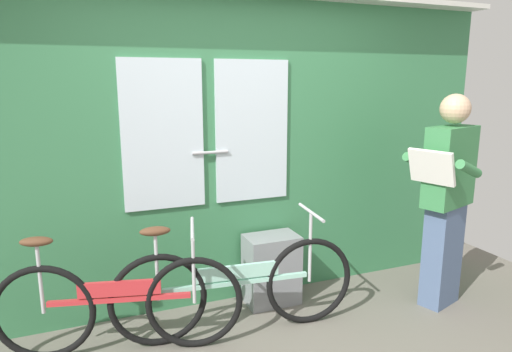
{
  "coord_description": "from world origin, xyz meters",
  "views": [
    {
      "loc": [
        -1.15,
        -2.23,
        1.79
      ],
      "look_at": [
        -0.0,
        0.62,
        1.14
      ],
      "focal_mm": 31.81,
      "sensor_mm": 36.0,
      "label": 1
    }
  ],
  "objects": [
    {
      "name": "train_door_wall",
      "position": [
        -0.01,
        1.13,
        1.27
      ],
      "size": [
        4.64,
        0.28,
        2.44
      ],
      "color": "#387A4C",
      "rests_on": "ground_plane"
    },
    {
      "name": "passenger_reading_newspaper",
      "position": [
        1.5,
        0.39,
        0.89
      ],
      "size": [
        0.62,
        0.56,
        1.69
      ],
      "rotation": [
        0.0,
        0.0,
        3.46
      ],
      "color": "slate",
      "rests_on": "ground_plane"
    },
    {
      "name": "trash_bin_by_wall",
      "position": [
        0.25,
        0.91,
        0.28
      ],
      "size": [
        0.43,
        0.28,
        0.57
      ],
      "primitive_type": "cube",
      "color": "gray",
      "rests_on": "ground_plane"
    },
    {
      "name": "bicycle_near_door",
      "position": [
        -0.96,
        0.64,
        0.35
      ],
      "size": [
        1.57,
        0.54,
        0.86
      ],
      "rotation": [
        0.0,
        0.0,
        -0.24
      ],
      "color": "black",
      "rests_on": "ground_plane"
    },
    {
      "name": "bicycle_leaning_behind",
      "position": [
        -0.18,
        0.57,
        0.36
      ],
      "size": [
        1.75,
        0.44,
        0.87
      ],
      "rotation": [
        0.0,
        0.0,
        -0.11
      ],
      "color": "black",
      "rests_on": "ground_plane"
    }
  ]
}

